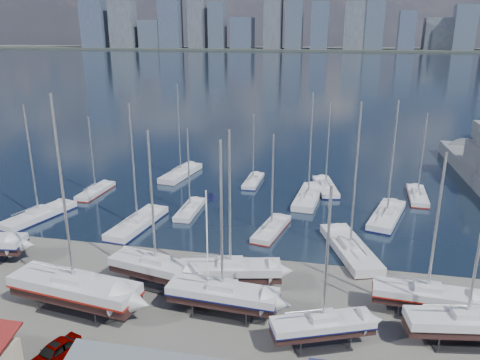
# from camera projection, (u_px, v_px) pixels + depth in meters

# --- Properties ---
(ground) EXTENTS (1400.00, 1400.00, 0.00)m
(ground) POSITION_uv_depth(u_px,v_px,m) (213.00, 305.00, 42.62)
(ground) COLOR #605E59
(ground) RESTS_ON ground
(water) EXTENTS (1400.00, 600.00, 0.40)m
(water) POSITION_uv_depth(u_px,v_px,m) (324.00, 66.00, 331.80)
(water) COLOR #1A283C
(water) RESTS_ON ground
(far_shore) EXTENTS (1400.00, 80.00, 2.20)m
(far_shore) POSITION_uv_depth(u_px,v_px,m) (331.00, 50.00, 573.91)
(far_shore) COLOR #2D332D
(far_shore) RESTS_ON ground
(skyline) EXTENTS (639.14, 43.80, 107.69)m
(skyline) POSITION_uv_depth(u_px,v_px,m) (326.00, 17.00, 557.99)
(skyline) COLOR #475166
(skyline) RESTS_ON far_shore
(sailboat_cradle_1) EXTENTS (12.49, 5.12, 19.32)m
(sailboat_cradle_1) POSITION_uv_depth(u_px,v_px,m) (75.00, 289.00, 41.13)
(sailboat_cradle_1) COLOR #2D2D33
(sailboat_cradle_1) RESTS_ON ground
(sailboat_cradle_2) EXTENTS (9.89, 4.63, 15.60)m
(sailboat_cradle_2) POSITION_uv_depth(u_px,v_px,m) (156.00, 268.00, 45.16)
(sailboat_cradle_2) COLOR #2D2D33
(sailboat_cradle_2) RESTS_ON ground
(sailboat_cradle_3) EXTENTS (9.93, 3.41, 15.80)m
(sailboat_cradle_3) POSITION_uv_depth(u_px,v_px,m) (222.00, 294.00, 40.56)
(sailboat_cradle_3) COLOR #2D2D33
(sailboat_cradle_3) RESTS_ON ground
(sailboat_cradle_4) EXTENTS (9.98, 4.70, 15.74)m
(sailboat_cradle_4) POSITION_uv_depth(u_px,v_px,m) (230.00, 271.00, 44.59)
(sailboat_cradle_4) COLOR #2D2D33
(sailboat_cradle_4) RESTS_ON ground
(sailboat_cradle_5) EXTENTS (8.44, 5.17, 13.43)m
(sailboat_cradle_5) POSITION_uv_depth(u_px,v_px,m) (323.00, 325.00, 36.52)
(sailboat_cradle_5) COLOR #2D2D33
(sailboat_cradle_5) RESTS_ON ground
(sailboat_cradle_6) EXTENTS (9.28, 3.15, 14.86)m
(sailboat_cradle_6) POSITION_uv_depth(u_px,v_px,m) (427.00, 296.00, 40.44)
(sailboat_cradle_6) COLOR #2D2D33
(sailboat_cradle_6) RESTS_ON ground
(sailboat_cradle_7) EXTENTS (9.52, 3.94, 15.15)m
(sailboat_cradle_7) POSITION_uv_depth(u_px,v_px,m) (466.00, 323.00, 36.67)
(sailboat_cradle_7) COLOR #2D2D33
(sailboat_cradle_7) RESTS_ON ground
(sailboat_moored_0) EXTENTS (5.82, 11.04, 15.90)m
(sailboat_moored_0) POSITION_uv_depth(u_px,v_px,m) (39.00, 216.00, 62.16)
(sailboat_moored_0) COLOR black
(sailboat_moored_0) RESTS_ON water
(sailboat_moored_1) EXTENTS (2.66, 8.44, 12.49)m
(sailboat_moored_1) POSITION_uv_depth(u_px,v_px,m) (96.00, 192.00, 71.71)
(sailboat_moored_1) COLOR black
(sailboat_moored_1) RESTS_ON water
(sailboat_moored_2) EXTENTS (4.65, 11.20, 16.41)m
(sailboat_moored_2) POSITION_uv_depth(u_px,v_px,m) (181.00, 174.00, 80.25)
(sailboat_moored_2) COLOR black
(sailboat_moored_2) RESTS_ON water
(sailboat_moored_3) EXTENTS (4.50, 11.34, 16.49)m
(sailboat_moored_3) POSITION_uv_depth(u_px,v_px,m) (138.00, 225.00, 59.52)
(sailboat_moored_3) COLOR black
(sailboat_moored_3) RESTS_ON water
(sailboat_moored_4) EXTENTS (2.31, 8.16, 12.32)m
(sailboat_moored_4) POSITION_uv_depth(u_px,v_px,m) (190.00, 210.00, 64.31)
(sailboat_moored_4) COLOR black
(sailboat_moored_4) RESTS_ON water
(sailboat_moored_5) EXTENTS (2.45, 8.06, 11.97)m
(sailboat_moored_5) POSITION_uv_depth(u_px,v_px,m) (253.00, 182.00, 76.50)
(sailboat_moored_5) COLOR black
(sailboat_moored_5) RESTS_ON water
(sailboat_moored_6) EXTENTS (4.11, 9.00, 12.99)m
(sailboat_moored_6) POSITION_uv_depth(u_px,v_px,m) (272.00, 230.00, 58.00)
(sailboat_moored_6) COLOR black
(sailboat_moored_6) RESTS_ON water
(sailboat_moored_7) EXTENTS (4.13, 11.21, 16.55)m
(sailboat_moored_7) POSITION_uv_depth(u_px,v_px,m) (308.00, 198.00, 68.81)
(sailboat_moored_7) COLOR black
(sailboat_moored_7) RESTS_ON water
(sailboat_moored_8) EXTENTS (4.63, 9.91, 14.30)m
(sailboat_moored_8) POSITION_uv_depth(u_px,v_px,m) (325.00, 188.00, 73.39)
(sailboat_moored_8) COLOR black
(sailboat_moored_8) RESTS_ON water
(sailboat_moored_9) EXTENTS (7.02, 12.22, 17.81)m
(sailboat_moored_9) POSITION_uv_depth(u_px,v_px,m) (350.00, 250.00, 52.54)
(sailboat_moored_9) COLOR black
(sailboat_moored_9) RESTS_ON water
(sailboat_moored_10) EXTENTS (6.02, 11.46, 16.49)m
(sailboat_moored_10) POSITION_uv_depth(u_px,v_px,m) (387.00, 217.00, 61.95)
(sailboat_moored_10) COLOR black
(sailboat_moored_10) RESTS_ON water
(sailboat_moored_11) EXTENTS (2.93, 9.06, 13.38)m
(sailboat_moored_11) POSITION_uv_depth(u_px,v_px,m) (417.00, 197.00, 69.60)
(sailboat_moored_11) COLOR black
(sailboat_moored_11) RESTS_ON water
(car_a) EXTENTS (3.03, 4.72, 1.49)m
(car_a) POSITION_uv_depth(u_px,v_px,m) (54.00, 352.00, 35.30)
(car_a) COLOR gray
(car_a) RESTS_ON ground
(flagpole) EXTENTS (1.00, 0.12, 11.26)m
(flagpole) POSITION_uv_depth(u_px,v_px,m) (208.00, 243.00, 40.20)
(flagpole) COLOR white
(flagpole) RESTS_ON ground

